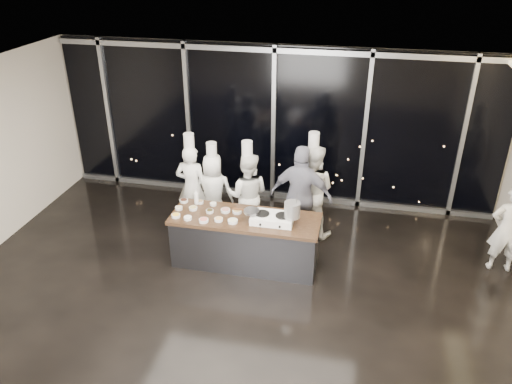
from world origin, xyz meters
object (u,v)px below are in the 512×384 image
frying_pan (251,211)px  chef_left (213,191)px  chef_right (311,190)px  stove (272,218)px  stock_pot (292,210)px  demo_counter (245,240)px  chef_far_left (192,186)px  chef_side (508,228)px  chef_center (248,194)px  guest (301,196)px

frying_pan → chef_left: bearing=131.3°
chef_left → chef_right: size_ratio=0.86×
stove → stock_pot: 0.38m
demo_counter → chef_right: bearing=52.0°
chef_far_left → chef_right: (2.19, 0.24, 0.04)m
stock_pot → chef_side: (3.42, 0.81, -0.37)m
demo_counter → chef_side: 4.28m
chef_left → frying_pan: bearing=124.4°
chef_side → stove: bearing=9.5°
chef_center → chef_right: bearing=-169.9°
demo_counter → stock_pot: (0.78, -0.06, 0.71)m
stove → chef_center: chef_center is taller
chef_left → chef_center: (0.68, -0.11, 0.06)m
chef_left → chef_far_left: bearing=3.1°
stove → chef_right: 1.34m
guest → chef_side: bearing=-175.5°
guest → chef_center: bearing=1.2°
stock_pot → guest: (0.03, 0.91, -0.23)m
demo_counter → chef_center: chef_center is taller
stove → frying_pan: (-0.35, -0.02, 0.10)m
stove → frying_pan: size_ratio=1.53×
stove → chef_far_left: (-1.71, 1.01, -0.11)m
demo_counter → guest: bearing=46.2°
chef_far_left → chef_center: 1.07m
stove → chef_left: (-1.32, 1.08, -0.20)m
chef_far_left → guest: chef_far_left is taller
chef_center → guest: guest is taller
stove → chef_side: bearing=11.8°
demo_counter → chef_side: (4.20, 0.75, 0.34)m
frying_pan → chef_left: (-0.97, 1.10, -0.29)m
chef_left → stove: bearing=133.6°
chef_far_left → chef_side: 5.45m
stove → frying_pan: 0.36m
stove → stock_pot: size_ratio=2.67×
stove → chef_side: size_ratio=0.38×
stove → chef_left: size_ratio=0.39×
chef_far_left → chef_side: bearing=179.1°
stock_pot → guest: 0.93m
guest → chef_right: 0.39m
chef_center → stove: bearing=119.5°
chef_right → chef_side: (3.26, -0.46, -0.11)m
frying_pan → demo_counter: bearing=151.2°
chef_center → chef_side: (4.38, -0.18, -0.03)m
frying_pan → chef_far_left: (-1.36, 1.03, -0.21)m
chef_left → guest: guest is taller
chef_left → chef_side: size_ratio=0.98×
stove → guest: (0.35, 0.89, -0.02)m
chef_right → stock_pot: bearing=93.1°
chef_left → chef_center: bearing=164.1°
stock_pot → chef_left: 2.01m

